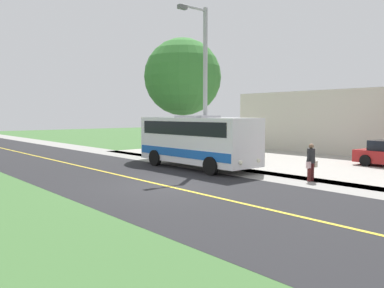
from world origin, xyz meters
The scene contains 9 objects.
ground_plane centered at (0.00, 0.00, 0.00)m, with size 120.00×120.00×0.00m, color #3D6633.
road_surface centered at (0.00, 0.00, 0.00)m, with size 8.00×100.00×0.01m, color black.
sidewalk centered at (-5.20, 0.00, 0.00)m, with size 2.40×100.00×0.01m, color gray.
parking_lot_surface centered at (-12.40, 3.00, 0.00)m, with size 14.00×36.00×0.01m, color #9E9991.
road_centre_line centered at (0.00, 0.00, 0.01)m, with size 0.16×100.00×0.00m, color gold.
shuttle_bus_front centered at (-4.45, -3.04, 1.57)m, with size 2.56×7.47×2.85m.
pedestrian_with_bags centered at (-5.48, 3.25, 0.88)m, with size 0.72×0.34×1.64m.
street_light_pole centered at (-4.88, -3.00, 4.70)m, with size 1.97×0.24×8.58m.
tree_curbside centered at (-7.40, -7.83, 5.40)m, with size 5.17×5.17×8.00m.
Camera 1 is at (9.45, 12.57, 2.92)m, focal length 36.44 mm.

